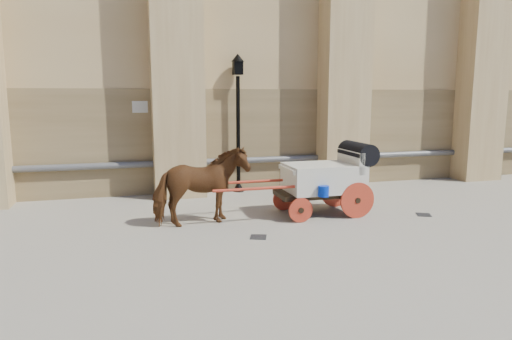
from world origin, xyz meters
name	(u,v)px	position (x,y,z in m)	size (l,w,h in m)	color
ground	(246,228)	(0.00, 0.00, 0.00)	(90.00, 90.00, 0.00)	gray
horse	(201,187)	(-0.88, 0.49, 0.85)	(0.92, 2.02, 1.71)	brown
carriage	(329,176)	(2.21, 0.66, 0.92)	(3.89, 1.38, 1.70)	black
street_lamp	(238,119)	(0.74, 3.74, 2.13)	(0.37, 0.37, 3.98)	black
drain_grate_near	(258,237)	(0.08, -0.72, 0.01)	(0.32, 0.32, 0.01)	black
drain_grate_far	(424,215)	(4.34, -0.11, 0.01)	(0.32, 0.32, 0.01)	black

